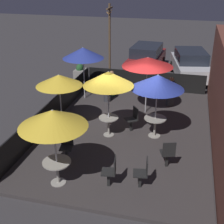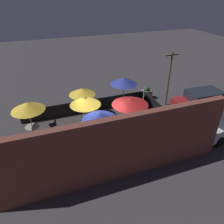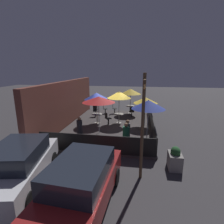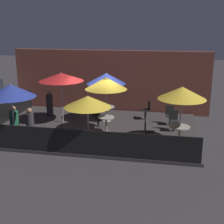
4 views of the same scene
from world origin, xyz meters
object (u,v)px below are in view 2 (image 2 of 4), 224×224
Objects in this scene: patio_umbrella_5 at (82,91)px; patron_0 at (152,131)px; patio_chair_1 at (43,153)px; patio_umbrella_4 at (124,81)px; patron_2 at (128,109)px; dining_table_0 at (100,139)px; patio_chair_3 at (68,155)px; light_post at (169,77)px; parked_car_0 at (203,101)px; patio_umbrella_2 at (85,101)px; patio_umbrella_0 at (100,115)px; patron_1 at (138,108)px; patio_umbrella_1 at (28,106)px; patio_umbrella_3 at (130,102)px; patio_chair_2 at (39,144)px; patio_chair_0 at (100,131)px; dining_table_2 at (87,125)px; planter_box at (147,93)px; parked_car_1 at (223,121)px; dining_table_1 at (33,129)px; patio_chair_4 at (54,124)px.

patio_umbrella_5 reaches higher than patron_0.
patio_umbrella_4 is at bearing -67.69° from patio_chair_1.
patio_umbrella_4 is 2.02× the size of patron_2.
patio_chair_3 is (1.92, 0.63, -0.06)m from dining_table_0.
light_post is 2.97m from parked_car_0.
patio_umbrella_2 is 0.60× the size of light_post.
patio_umbrella_0 is 1.79× the size of patron_0.
patio_chair_1 is at bearing 47.13° from patron_1.
patio_umbrella_1 is 5.73m from patio_umbrella_3.
patio_umbrella_4 is at bearing -36.30° from patron_1.
patio_umbrella_3 is 5.51m from patio_chair_2.
patio_chair_2 is (3.22, -0.84, -1.60)m from patio_umbrella_0.
dining_table_2 is at bearing 0.00° from patio_chair_0.
patio_umbrella_0 is at bearing 101.64° from patio_umbrella_2.
patio_chair_2 reaches higher than dining_table_2.
patio_chair_3 is at bearing 25.71° from light_post.
patio_umbrella_5 is 2.90× the size of dining_table_2.
patio_umbrella_4 reaches higher than patio_umbrella_5.
planter_box is (-8.50, -4.84, -0.16)m from patio_chair_1.
patio_umbrella_3 reaches higher than patio_chair_2.
parked_car_1 is (-7.51, 1.06, -1.39)m from patio_umbrella_0.
patio_chair_0 is 3.45m from patio_chair_2.
patio_umbrella_3 is 0.59× the size of light_post.
light_post is (-6.68, -1.69, -0.03)m from patio_umbrella_2.
dining_table_0 is at bearing 17.58° from patio_umbrella_3.
patio_umbrella_0 reaches higher than dining_table_1.
patio_umbrella_3 is at bearing 12.17° from parked_car_0.
dining_table_0 is 0.86× the size of patio_chair_0.
patron_1 reaches higher than patio_chair_3.
patio_chair_2 reaches higher than patio_chair_4.
patio_umbrella_0 reaches higher than patio_chair_1.
patron_1 reaches higher than patio_chair_1.
patio_umbrella_3 reaches higher than dining_table_1.
parked_car_0 is at bearing 176.02° from dining_table_1.
patio_chair_1 is at bearing 69.60° from patio_chair_0.
parked_car_0 is at bearing 164.94° from patio_chair_4.
patio_umbrella_1 is 1.86× the size of patron_1.
dining_table_1 is at bearing -0.00° from patio_chair_4.
patio_umbrella_2 reaches higher than patio_chair_3.
patron_0 is at bearing 149.67° from dining_table_2.
parked_car_1 reaches higher than patio_chair_3.
patio_umbrella_2 is 2.42× the size of planter_box.
patio_chair_0 is (-0.57, 0.79, -1.69)m from patio_umbrella_2.
patron_2 is at bearing 170.40° from patio_chair_4.
patio_chair_4 is 0.76× the size of patron_2.
patron_0 reaches higher than dining_table_2.
patron_1 is (-3.53, -2.53, -0.02)m from dining_table_0.
patron_1 is at bearing -144.41° from patio_umbrella_0.
dining_table_2 is at bearing 14.18° from light_post.
dining_table_1 is at bearing 5.81° from light_post.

